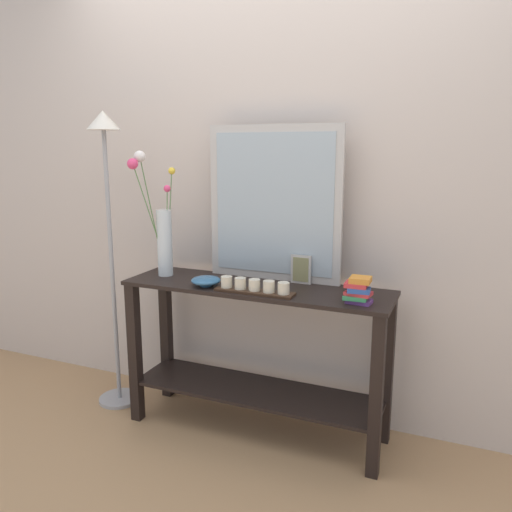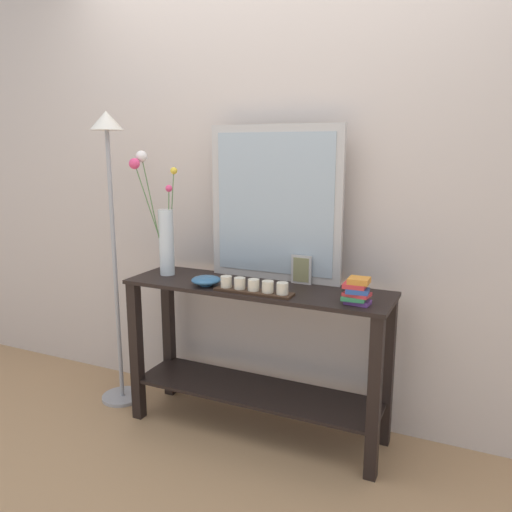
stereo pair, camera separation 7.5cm
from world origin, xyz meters
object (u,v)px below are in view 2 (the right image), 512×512
object	(u,v)px
mirror_leaning	(275,204)
tall_vase_left	(163,229)
floor_lamp	(112,211)
console_table	(256,343)
decorative_bowl	(206,280)
candle_tray	(254,287)
picture_frame_small	(301,270)
book_stack	(357,291)

from	to	relation	value
mirror_leaning	tall_vase_left	world-z (taller)	mirror_leaning
floor_lamp	console_table	bearing A→B (deg)	1.50
decorative_bowl	console_table	bearing A→B (deg)	23.28
tall_vase_left	candle_tray	world-z (taller)	tall_vase_left
picture_frame_small	book_stack	distance (m)	0.41
mirror_leaning	picture_frame_small	bearing A→B (deg)	-10.13
candle_tray	decorative_bowl	bearing A→B (deg)	175.61
book_stack	console_table	bearing A→B (deg)	170.11
candle_tray	book_stack	xyz separation A→B (m)	(0.49, 0.03, 0.03)
tall_vase_left	picture_frame_small	bearing A→B (deg)	10.24
picture_frame_small	decorative_bowl	world-z (taller)	picture_frame_small
tall_vase_left	book_stack	distance (m)	1.10
decorative_bowl	candle_tray	bearing A→B (deg)	-4.39
console_table	tall_vase_left	bearing A→B (deg)	-179.86
mirror_leaning	picture_frame_small	world-z (taller)	mirror_leaning
mirror_leaning	book_stack	bearing A→B (deg)	-26.91
console_table	floor_lamp	bearing A→B (deg)	-178.50
tall_vase_left	floor_lamp	size ratio (longest dim) A/B	0.40
candle_tray	floor_lamp	world-z (taller)	floor_lamp
decorative_bowl	floor_lamp	world-z (taller)	floor_lamp
mirror_leaning	picture_frame_small	distance (m)	0.36
mirror_leaning	candle_tray	size ratio (longest dim) A/B	2.03
candle_tray	book_stack	world-z (taller)	book_stack
candle_tray	floor_lamp	size ratio (longest dim) A/B	0.23
console_table	decorative_bowl	xyz separation A→B (m)	(-0.23, -0.10, 0.34)
mirror_leaning	decorative_bowl	size ratio (longest dim) A/B	5.34
decorative_bowl	book_stack	distance (m)	0.77
mirror_leaning	book_stack	size ratio (longest dim) A/B	6.32
console_table	floor_lamp	world-z (taller)	floor_lamp
console_table	mirror_leaning	bearing A→B (deg)	78.80
candle_tray	decorative_bowl	world-z (taller)	candle_tray
tall_vase_left	picture_frame_small	size ratio (longest dim) A/B	4.51
decorative_bowl	floor_lamp	bearing A→B (deg)	173.19
console_table	book_stack	bearing A→B (deg)	-9.89
tall_vase_left	candle_tray	distance (m)	0.65
tall_vase_left	floor_lamp	xyz separation A→B (m)	(-0.32, -0.02, 0.08)
book_stack	candle_tray	bearing A→B (deg)	-176.78
decorative_bowl	book_stack	world-z (taller)	book_stack
candle_tray	tall_vase_left	bearing A→B (deg)	168.63
picture_frame_small	book_stack	xyz separation A→B (m)	(0.34, -0.23, -0.01)
mirror_leaning	candle_tray	distance (m)	0.47
picture_frame_small	book_stack	world-z (taller)	picture_frame_small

